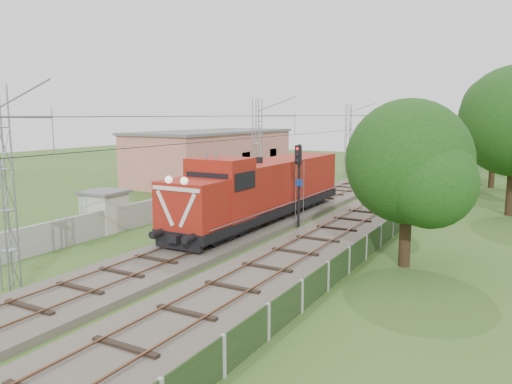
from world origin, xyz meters
The scene contains 13 objects.
ground centered at (0.00, 0.00, 0.00)m, with size 140.00×140.00×0.00m, color #325A21.
track_main centered at (0.00, 7.00, 0.18)m, with size 4.20×70.00×0.45m.
track_side centered at (5.00, 20.00, 0.18)m, with size 4.20×80.00×0.45m.
catenary centered at (-2.95, 12.00, 4.05)m, with size 3.31×70.00×8.00m.
boundary_wall centered at (-6.50, 12.00, 0.75)m, with size 0.25×40.00×1.50m, color #9E9E99.
station_building centered at (-15.00, 24.00, 2.63)m, with size 8.40×20.40×5.22m.
fence centered at (8.00, 3.00, 0.60)m, with size 0.12×32.00×1.20m.
locomotive centered at (0.00, 7.36, 2.30)m, with size 3.09×17.66×4.49m.
coach_rake centered at (5.00, 82.36, 2.62)m, with size 3.19×119.11×3.68m.
signal_post centered at (2.63, 6.92, 3.55)m, with size 0.55×0.44×5.17m.
relay_hut centered at (-7.40, 1.22, 1.22)m, with size 2.48×2.48×2.42m.
tree_a centered at (9.93, 2.82, 4.75)m, with size 5.87×5.59×7.61m.
tree_c centered at (11.35, 32.17, 5.55)m, with size 6.87×6.54×8.90m.
Camera 1 is at (14.78, -19.79, 6.88)m, focal length 35.00 mm.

